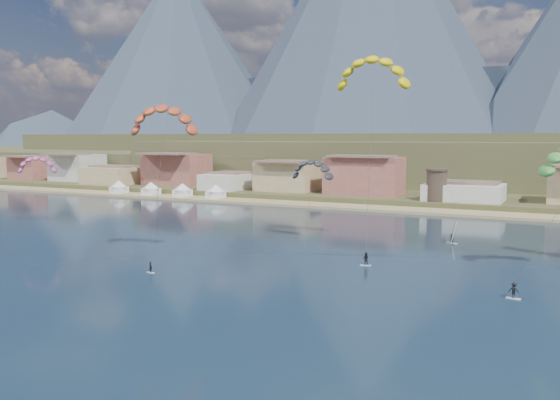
% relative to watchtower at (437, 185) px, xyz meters
% --- Properties ---
extents(ground, '(2400.00, 2400.00, 0.00)m').
position_rel_watchtower_xyz_m(ground, '(-5.00, -114.00, -6.37)').
color(ground, black).
rests_on(ground, ground).
extents(beach, '(2200.00, 12.00, 0.90)m').
position_rel_watchtower_xyz_m(beach, '(-5.00, -8.00, -6.12)').
color(beach, tan).
rests_on(beach, ground).
extents(land, '(2200.00, 900.00, 4.00)m').
position_rel_watchtower_xyz_m(land, '(-5.00, 446.00, -6.37)').
color(land, brown).
rests_on(land, ground).
extents(foothills, '(940.00, 210.00, 18.00)m').
position_rel_watchtower_xyz_m(foothills, '(17.39, 118.47, 2.71)').
color(foothills, brown).
rests_on(foothills, ground).
extents(mountain_ridge, '(2060.00, 480.00, 400.00)m').
position_rel_watchtower_xyz_m(mountain_ridge, '(-19.60, 709.65, 143.94)').
color(mountain_ridge, '#2A3547').
rests_on(mountain_ridge, ground).
extents(town, '(400.00, 24.00, 12.00)m').
position_rel_watchtower_xyz_m(town, '(-45.00, 8.00, 1.63)').
color(town, silver).
rests_on(town, ground).
extents(watchtower, '(5.82, 5.82, 8.60)m').
position_rel_watchtower_xyz_m(watchtower, '(0.00, 0.00, 0.00)').
color(watchtower, '#47382D').
rests_on(watchtower, ground).
extents(beach_tents, '(43.40, 6.40, 5.00)m').
position_rel_watchtower_xyz_m(beach_tents, '(-81.25, -8.00, -2.66)').
color(beach_tents, white).
rests_on(beach_tents, ground).
extents(kitesurfer_red, '(11.44, 13.01, 24.91)m').
position_rel_watchtower_xyz_m(kitesurfer_red, '(-24.09, -83.11, 15.70)').
color(kitesurfer_red, silver).
rests_on(kitesurfer_red, ground).
extents(kitesurfer_yellow, '(13.18, 17.42, 33.93)m').
position_rel_watchtower_xyz_m(kitesurfer_yellow, '(1.34, -60.21, 23.69)').
color(kitesurfer_yellow, silver).
rests_on(kitesurfer_yellow, ground).
extents(distant_kite_pink, '(8.56, 7.80, 16.50)m').
position_rel_watchtower_xyz_m(distant_kite_pink, '(-71.18, -65.65, 7.14)').
color(distant_kite_pink, '#262626').
rests_on(distant_kite_pink, ground).
extents(distant_kite_dark, '(8.21, 5.67, 16.47)m').
position_rel_watchtower_xyz_m(distant_kite_dark, '(-10.41, -57.99, 7.16)').
color(distant_kite_dark, '#262626').
rests_on(distant_kite_dark, ground).
extents(windsurfer, '(2.41, 2.44, 3.86)m').
position_rel_watchtower_xyz_m(windsurfer, '(13.13, -49.53, -5.14)').
color(windsurfer, silver).
rests_on(windsurfer, ground).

